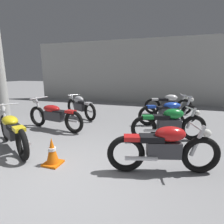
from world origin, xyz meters
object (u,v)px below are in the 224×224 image
motorcycle_left_row_0 (12,130)px  motorcycle_right_row_2 (169,111)px  motorcycle_left_row_1 (54,115)px  support_pillar (0,77)px  traffic_cone (52,152)px  motorcycle_right_row_3 (168,104)px  motorcycle_left_row_2 (80,106)px  motorcycle_right_row_1 (169,123)px  motorcycle_right_row_0 (164,148)px

motorcycle_left_row_0 → motorcycle_right_row_2: 4.71m
motorcycle_left_row_0 → motorcycle_left_row_1: (0.05, 1.53, 0.00)m
support_pillar → traffic_cone: size_ratio=5.93×
support_pillar → motorcycle_right_row_3: 6.39m
motorcycle_left_row_2 → motorcycle_right_row_1: (3.34, -1.51, 0.00)m
motorcycle_left_row_1 → motorcycle_right_row_2: same height
motorcycle_right_row_0 → motorcycle_right_row_2: 3.21m
motorcycle_left_row_0 → traffic_cone: 1.40m
motorcycle_left_row_0 → motorcycle_right_row_0: 3.37m
motorcycle_left_row_1 → motorcycle_left_row_2: 1.61m
support_pillar → motorcycle_right_row_1: bearing=0.1°
motorcycle_left_row_0 → motorcycle_right_row_2: (3.45, 3.20, 0.00)m
motorcycle_left_row_0 → motorcycle_right_row_0: (3.37, -0.00, 0.01)m
motorcycle_right_row_3 → motorcycle_right_row_2: bearing=-88.5°
motorcycle_left_row_2 → traffic_cone: size_ratio=3.25×
support_pillar → motorcycle_left_row_1: 2.39m
motorcycle_right_row_3 → traffic_cone: 5.53m
motorcycle_right_row_2 → traffic_cone: 4.15m
motorcycle_left_row_2 → traffic_cone: motorcycle_left_row_2 is taller
motorcycle_left_row_1 → motorcycle_right_row_1: size_ratio=1.14×
motorcycle_left_row_0 → motorcycle_left_row_1: bearing=88.0°
motorcycle_left_row_0 → traffic_cone: (1.34, -0.37, -0.19)m
motorcycle_right_row_0 → traffic_cone: motorcycle_right_row_0 is taller
support_pillar → traffic_cone: bearing=-30.3°
motorcycle_right_row_0 → motorcycle_right_row_2: (0.08, 3.21, -0.01)m
motorcycle_left_row_1 → motorcycle_right_row_3: motorcycle_left_row_1 is taller
motorcycle_right_row_3 → traffic_cone: motorcycle_right_row_3 is taller
motorcycle_left_row_1 → motorcycle_right_row_2: 3.79m
support_pillar → motorcycle_left_row_1: bearing=-2.3°
motorcycle_right_row_2 → motorcycle_left_row_0: bearing=-137.1°
motorcycle_left_row_2 → motorcycle_right_row_0: (3.26, -3.13, 0.00)m
support_pillar → motorcycle_right_row_2: bearing=16.2°
motorcycle_right_row_0 → motorcycle_left_row_2: bearing=136.1°
motorcycle_left_row_1 → traffic_cone: bearing=-55.9°
support_pillar → motorcycle_right_row_1: (5.49, 0.01, -1.14)m
motorcycle_right_row_0 → motorcycle_right_row_2: size_ratio=0.97×
motorcycle_right_row_2 → traffic_cone: size_ratio=3.67×
motorcycle_right_row_0 → motorcycle_right_row_1: (0.08, 1.62, 0.00)m
motorcycle_left_row_1 → motorcycle_left_row_2: motorcycle_left_row_1 is taller
motorcycle_left_row_1 → motorcycle_right_row_0: 3.65m
motorcycle_left_row_1 → motorcycle_right_row_1: 3.40m
motorcycle_right_row_1 → support_pillar: bearing=-179.9°
motorcycle_left_row_1 → motorcycle_right_row_3: size_ratio=1.10×
motorcycle_left_row_2 → motorcycle_right_row_3: same height
motorcycle_left_row_0 → motorcycle_left_row_2: 3.13m
support_pillar → motorcycle_left_row_2: (2.15, 1.52, -1.14)m
motorcycle_left_row_0 → motorcycle_right_row_0: size_ratio=1.00×
motorcycle_left_row_0 → motorcycle_right_row_3: size_ratio=0.98×
motorcycle_left_row_1 → support_pillar: bearing=177.7°
motorcycle_right_row_2 → motorcycle_right_row_0: bearing=-91.4°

